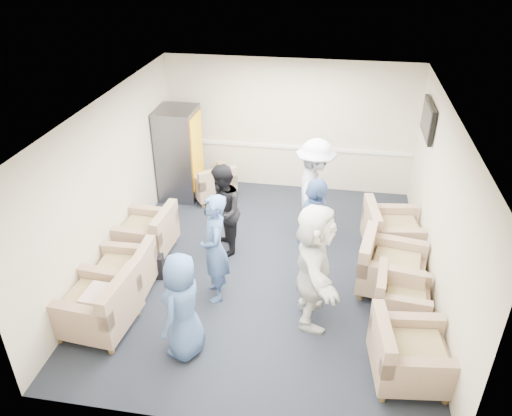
% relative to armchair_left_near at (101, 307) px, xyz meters
% --- Properties ---
extents(floor, '(6.00, 6.00, 0.00)m').
position_rel_armchair_left_near_xyz_m(floor, '(2.02, 1.75, -0.38)').
color(floor, black).
rests_on(floor, ground).
extents(ceiling, '(6.00, 6.00, 0.00)m').
position_rel_armchair_left_near_xyz_m(ceiling, '(2.02, 1.75, 2.32)').
color(ceiling, silver).
rests_on(ceiling, back_wall).
extents(back_wall, '(5.00, 0.02, 2.70)m').
position_rel_armchair_left_near_xyz_m(back_wall, '(2.02, 4.75, 0.97)').
color(back_wall, beige).
rests_on(back_wall, floor).
extents(front_wall, '(5.00, 0.02, 2.70)m').
position_rel_armchair_left_near_xyz_m(front_wall, '(2.02, -1.25, 0.97)').
color(front_wall, beige).
rests_on(front_wall, floor).
extents(left_wall, '(0.02, 6.00, 2.70)m').
position_rel_armchair_left_near_xyz_m(left_wall, '(-0.48, 1.75, 0.97)').
color(left_wall, beige).
rests_on(left_wall, floor).
extents(right_wall, '(0.02, 6.00, 2.70)m').
position_rel_armchair_left_near_xyz_m(right_wall, '(4.52, 1.75, 0.97)').
color(right_wall, beige).
rests_on(right_wall, floor).
extents(chair_rail, '(4.98, 0.04, 0.06)m').
position_rel_armchair_left_near_xyz_m(chair_rail, '(2.02, 4.73, 0.52)').
color(chair_rail, white).
rests_on(chair_rail, back_wall).
extents(tv, '(0.10, 1.00, 0.58)m').
position_rel_armchair_left_near_xyz_m(tv, '(4.45, 3.55, 1.67)').
color(tv, black).
rests_on(tv, right_wall).
extents(armchair_left_near, '(1.03, 1.03, 0.76)m').
position_rel_armchair_left_near_xyz_m(armchair_left_near, '(0.00, 0.00, 0.00)').
color(armchair_left_near, '#977A61').
rests_on(armchair_left_near, floor).
extents(armchair_left_mid, '(0.87, 0.87, 0.68)m').
position_rel_armchair_left_near_xyz_m(armchair_left_mid, '(0.03, 0.79, -0.04)').
color(armchair_left_mid, '#977A61').
rests_on(armchair_left_mid, floor).
extents(armchair_left_far, '(0.94, 0.94, 0.71)m').
position_rel_armchair_left_near_xyz_m(armchair_left_far, '(-0.01, 1.88, -0.02)').
color(armchair_left_far, '#977A61').
rests_on(armchair_left_far, floor).
extents(armchair_right_near, '(1.01, 1.01, 0.72)m').
position_rel_armchair_left_near_xyz_m(armchair_right_near, '(4.00, -0.19, -0.02)').
color(armchair_right_near, '#977A61').
rests_on(armchair_right_near, floor).
extents(armchair_right_midnear, '(0.82, 0.82, 0.60)m').
position_rel_armchair_left_near_xyz_m(armchair_right_midnear, '(4.01, 0.97, -0.08)').
color(armchair_right_midnear, '#977A61').
rests_on(armchair_right_midnear, floor).
extents(armchair_right_midfar, '(1.09, 1.09, 0.75)m').
position_rel_armchair_left_near_xyz_m(armchair_right_midfar, '(3.88, 1.55, -0.00)').
color(armchair_right_midfar, '#977A61').
rests_on(armchair_right_midfar, floor).
extents(armchair_right_far, '(1.05, 1.05, 0.75)m').
position_rel_armchair_left_near_xyz_m(armchair_right_far, '(3.98, 2.58, -0.01)').
color(armchair_right_far, '#977A61').
rests_on(armchair_right_far, floor).
extents(armchair_corner, '(1.11, 1.11, 0.64)m').
position_rel_armchair_left_near_xyz_m(armchair_corner, '(0.58, 3.95, -0.06)').
color(armchair_corner, '#977A61').
rests_on(armchair_corner, floor).
extents(vending_machine, '(0.75, 0.87, 1.84)m').
position_rel_armchair_left_near_xyz_m(vending_machine, '(-0.08, 3.99, 0.54)').
color(vending_machine, '#515159').
rests_on(vending_machine, floor).
extents(backpack, '(0.30, 0.24, 0.47)m').
position_rel_armchair_left_near_xyz_m(backpack, '(0.31, 1.24, -0.14)').
color(backpack, black).
rests_on(backpack, floor).
extents(pillow, '(0.37, 0.47, 0.13)m').
position_rel_armchair_left_near_xyz_m(pillow, '(-0.02, 0.01, 0.19)').
color(pillow, beige).
rests_on(pillow, armchair_left_near).
extents(person_front_left, '(0.63, 0.82, 1.50)m').
position_rel_armchair_left_near_xyz_m(person_front_left, '(1.24, -0.20, 0.37)').
color(person_front_left, '#3C5990').
rests_on(person_front_left, floor).
extents(person_mid_left, '(0.58, 0.71, 1.69)m').
position_rel_armchair_left_near_xyz_m(person_mid_left, '(1.37, 0.96, 0.47)').
color(person_mid_left, '#3C5990').
rests_on(person_mid_left, floor).
extents(person_back_left, '(0.79, 0.91, 1.60)m').
position_rel_armchair_left_near_xyz_m(person_back_left, '(1.22, 2.10, 0.42)').
color(person_back_left, black).
rests_on(person_back_left, floor).
extents(person_back_right, '(0.73, 1.22, 1.84)m').
position_rel_armchair_left_near_xyz_m(person_back_right, '(2.67, 2.84, 0.54)').
color(person_back_right, white).
rests_on(person_back_right, floor).
extents(person_mid_right, '(0.66, 1.16, 1.87)m').
position_rel_armchair_left_near_xyz_m(person_mid_right, '(2.75, 1.36, 0.56)').
color(person_mid_right, '#3C5990').
rests_on(person_mid_right, floor).
extents(person_front_right, '(0.74, 1.75, 1.83)m').
position_rel_armchair_left_near_xyz_m(person_front_right, '(2.81, 0.69, 0.54)').
color(person_front_right, white).
rests_on(person_front_right, floor).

